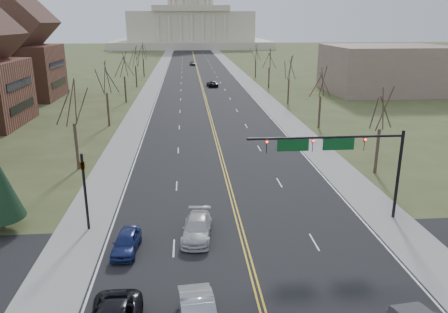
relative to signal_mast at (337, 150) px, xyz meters
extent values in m
cube|color=black|center=(-7.45, 96.50, -5.76)|extent=(20.00, 380.00, 0.01)
cube|color=black|center=(-7.45, -7.50, -5.76)|extent=(120.00, 14.00, 0.01)
cube|color=gray|center=(-19.45, 96.50, -5.75)|extent=(4.00, 380.00, 0.03)
cube|color=gray|center=(4.55, 96.50, -5.75)|extent=(4.00, 380.00, 0.03)
cube|color=gold|center=(-7.45, 96.50, -5.75)|extent=(0.42, 380.00, 0.01)
cube|color=silver|center=(-17.25, 96.50, -5.75)|extent=(0.15, 380.00, 0.01)
cube|color=silver|center=(2.35, 96.50, -5.75)|extent=(0.15, 380.00, 0.01)
cube|color=beige|center=(-7.45, 236.50, -3.76)|extent=(90.00, 60.00, 4.00)
cube|color=beige|center=(-7.45, 236.50, 6.24)|extent=(70.00, 40.00, 16.00)
cube|color=beige|center=(-7.45, 216.00, 15.74)|extent=(42.00, 3.00, 3.00)
cylinder|color=beige|center=(-7.45, 236.50, 20.24)|extent=(24.00, 24.00, 12.00)
cylinder|color=black|center=(5.05, 0.00, -2.16)|extent=(0.24, 0.24, 7.20)
cylinder|color=black|center=(-0.95, 0.00, 1.04)|extent=(12.00, 0.18, 0.18)
imported|color=black|center=(2.05, 0.00, 0.49)|extent=(0.35, 0.40, 1.10)
sphere|color=#FF0C0C|center=(2.05, -0.15, 0.84)|extent=(0.18, 0.18, 0.18)
imported|color=black|center=(-1.95, 0.00, 0.49)|extent=(0.35, 0.40, 1.10)
sphere|color=#FF0C0C|center=(-1.95, -0.15, 0.84)|extent=(0.18, 0.18, 0.18)
imported|color=black|center=(-5.45, 0.00, 0.49)|extent=(0.35, 0.40, 1.10)
sphere|color=#FF0C0C|center=(-5.45, -0.15, 0.84)|extent=(0.18, 0.18, 0.18)
cube|color=#0C4C1E|center=(0.05, 0.00, 0.49)|extent=(2.40, 0.12, 0.90)
cube|color=#0C4C1E|center=(-3.45, 0.00, 0.49)|extent=(2.40, 0.12, 0.90)
cylinder|color=black|center=(-18.95, 0.00, -2.76)|extent=(0.20, 0.20, 6.00)
imported|color=black|center=(-18.95, 0.00, -0.56)|extent=(0.32, 0.36, 0.99)
cylinder|color=#3E3125|center=(8.05, 10.50, -3.42)|extent=(0.32, 0.32, 4.68)
cylinder|color=#3E3125|center=(-22.95, 14.50, -3.29)|extent=(0.32, 0.32, 4.95)
cylinder|color=#3E3125|center=(8.05, 30.50, -3.42)|extent=(0.32, 0.32, 4.68)
cylinder|color=#3E3125|center=(-22.95, 34.50, -3.29)|extent=(0.32, 0.32, 4.95)
cylinder|color=#3E3125|center=(8.05, 50.50, -3.42)|extent=(0.32, 0.32, 4.68)
cylinder|color=#3E3125|center=(-22.95, 54.50, -3.29)|extent=(0.32, 0.32, 4.95)
cylinder|color=#3E3125|center=(8.05, 70.50, -3.42)|extent=(0.32, 0.32, 4.68)
cylinder|color=#3E3125|center=(-22.95, 74.50, -3.29)|extent=(0.32, 0.32, 4.95)
cylinder|color=#3E3125|center=(8.05, 90.50, -3.42)|extent=(0.32, 0.32, 4.68)
cylinder|color=#3E3125|center=(-22.95, 94.50, -3.29)|extent=(0.32, 0.32, 4.95)
cylinder|color=#3E3125|center=(-25.45, 0.50, -5.26)|extent=(0.36, 0.36, 1.00)
cube|color=black|center=(-35.90, 36.50, -2.91)|extent=(0.10, 9.80, 1.20)
cube|color=black|center=(-35.90, 36.50, 0.41)|extent=(0.10, 9.80, 1.20)
cube|color=brown|center=(-45.45, 60.50, -0.51)|extent=(17.00, 14.00, 10.50)
cube|color=#412920|center=(-45.45, 60.50, 8.99)|extent=(17.00, 14.28, 17.00)
cube|color=black|center=(-36.90, 60.50, -2.61)|extent=(0.10, 9.80, 1.20)
cube|color=black|center=(-36.90, 60.50, 1.06)|extent=(0.10, 9.80, 1.20)
cube|color=#7C6358|center=(32.55, 62.50, -0.76)|extent=(25.00, 20.00, 10.00)
imported|color=#BEBEBE|center=(-10.77, -2.05, -5.02)|extent=(2.59, 5.20, 1.45)
imported|color=navy|center=(-15.65, -3.64, -5.06)|extent=(1.94, 4.16, 1.38)
imported|color=black|center=(-4.99, 74.00, -5.08)|extent=(2.80, 5.08, 1.35)
imported|color=#4D5055|center=(-8.78, 125.82, -5.02)|extent=(2.23, 4.46, 1.46)
camera|label=1|loc=(-11.32, -30.79, 9.40)|focal=35.00mm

